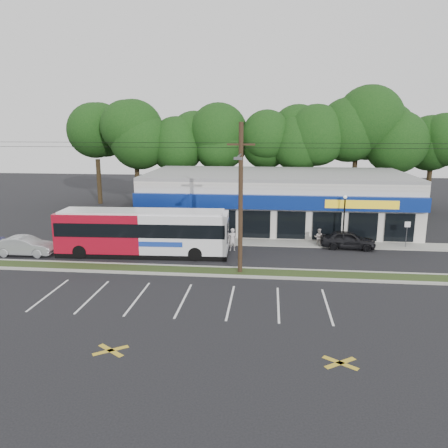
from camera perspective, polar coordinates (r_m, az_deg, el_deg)
ground at (r=29.17m, az=-3.97°, el=-6.87°), size 120.00×120.00×0.00m
grass_strip at (r=30.08m, az=-3.65°, el=-6.13°), size 40.00×1.60×0.12m
curb_south at (r=29.28m, az=-3.92°, el=-6.64°), size 40.00×0.25×0.14m
curb_north at (r=30.87m, az=-3.38°, el=-5.60°), size 40.00×0.25×0.14m
sidewalk at (r=37.33m, az=6.01°, el=-2.43°), size 32.00×2.20×0.10m
strip_mall at (r=43.55m, az=6.78°, el=3.24°), size 25.00×12.55×5.30m
utility_pole at (r=28.38m, az=1.83°, el=3.90°), size 50.00×2.77×10.00m
lamp_post at (r=37.06m, az=15.43°, el=1.22°), size 0.30×0.30×4.25m
sign_post at (r=38.22m, az=22.79°, el=-0.69°), size 0.45×0.10×2.23m
tree_line at (r=53.07m, az=5.17°, el=11.22°), size 46.76×6.76×11.83m
metrobus at (r=33.90m, az=-10.54°, el=-0.98°), size 13.15×3.27×3.51m
car_dark at (r=36.81m, az=15.91°, el=-1.98°), size 4.44×2.10×1.47m
car_silver at (r=36.89m, az=-24.54°, el=-2.62°), size 4.52×1.72×1.47m
pedestrian_a at (r=34.72m, az=1.08°, el=-2.04°), size 0.77×0.62×1.84m
pedestrian_b at (r=36.91m, az=12.26°, el=-1.72°), size 0.84×0.73×1.49m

